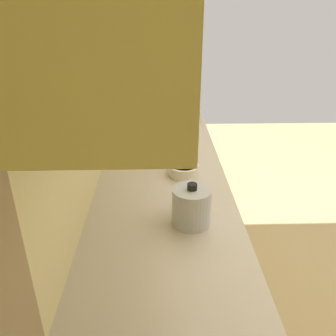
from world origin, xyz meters
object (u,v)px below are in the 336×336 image
(bowl, at_px, (184,169))
(kettle, at_px, (191,206))
(oven_range, at_px, (160,135))
(microwave, at_px, (157,100))

(bowl, xyz_separation_m, kettle, (-0.42, 0.00, 0.05))
(oven_range, height_order, bowl, oven_range)
(oven_range, relative_size, kettle, 5.26)
(oven_range, distance_m, microwave, 1.06)
(oven_range, xyz_separation_m, kettle, (-2.16, -0.12, 0.52))
(oven_range, xyz_separation_m, microwave, (-0.87, 0.02, 0.60))
(microwave, bearing_deg, bowl, -171.31)
(oven_range, xyz_separation_m, bowl, (-1.74, -0.12, 0.47))
(oven_range, distance_m, bowl, 1.80)
(oven_range, distance_m, kettle, 2.22)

